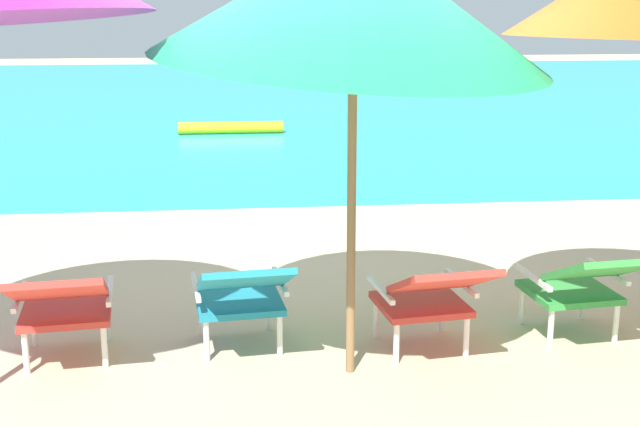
# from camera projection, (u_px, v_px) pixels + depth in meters

# --- Properties ---
(ground_plane) EXTENTS (40.00, 40.00, 0.00)m
(ground_plane) POSITION_uv_depth(u_px,v_px,m) (285.00, 194.00, 9.38)
(ground_plane) COLOR #CCB78E
(ocean_band) EXTENTS (40.00, 18.00, 0.01)m
(ocean_band) POSITION_uv_depth(u_px,v_px,m) (259.00, 100.00, 17.48)
(ocean_band) COLOR #28B2B7
(ocean_band) RESTS_ON ground_plane
(swim_buoy) EXTENTS (1.60, 0.18, 0.18)m
(swim_buoy) POSITION_uv_depth(u_px,v_px,m) (231.00, 128.00, 13.31)
(swim_buoy) COLOR yellow
(swim_buoy) RESTS_ON ocean_band
(lounge_chair_far_left) EXTENTS (0.62, 0.92, 0.68)m
(lounge_chair_far_left) POSITION_uv_depth(u_px,v_px,m) (62.00, 303.00, 4.97)
(lounge_chair_far_left) COLOR red
(lounge_chair_far_left) RESTS_ON ground_plane
(lounge_chair_near_left) EXTENTS (0.62, 0.92, 0.68)m
(lounge_chair_near_left) POSITION_uv_depth(u_px,v_px,m) (242.00, 293.00, 5.14)
(lounge_chair_near_left) COLOR teal
(lounge_chair_near_left) RESTS_ON ground_plane
(lounge_chair_near_right) EXTENTS (0.64, 0.93, 0.68)m
(lounge_chair_near_right) POSITION_uv_depth(u_px,v_px,m) (431.00, 295.00, 5.11)
(lounge_chair_near_right) COLOR red
(lounge_chair_near_right) RESTS_ON ground_plane
(lounge_chair_far_right) EXTENTS (0.63, 0.93, 0.68)m
(lounge_chair_far_right) POSITION_uv_depth(u_px,v_px,m) (584.00, 282.00, 5.32)
(lounge_chair_far_right) COLOR #338E3D
(lounge_chair_far_right) RESTS_ON ground_plane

